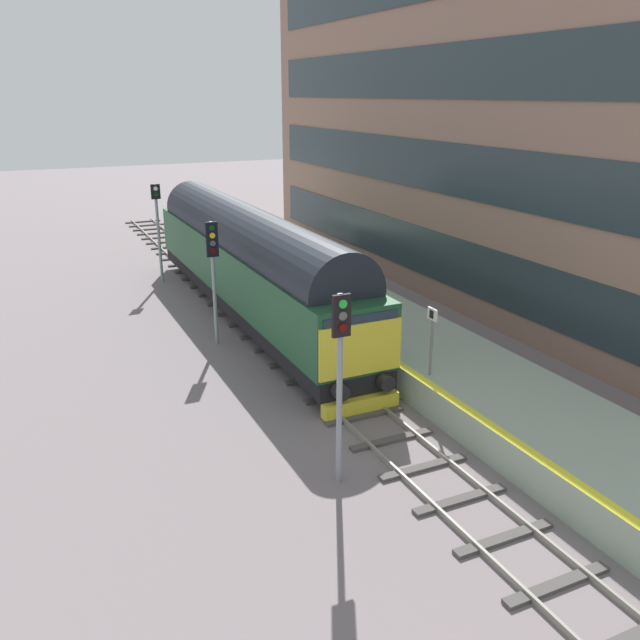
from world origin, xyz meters
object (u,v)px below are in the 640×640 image
signal_post_near (340,366)px  signal_post_far (158,222)px  platform_number_sign (432,331)px  diesel_locomotive (249,260)px  signal_post_mid (213,266)px

signal_post_near → signal_post_far: (0.00, 19.86, -0.07)m
platform_number_sign → diesel_locomotive: bearing=101.7°
signal_post_far → signal_post_near: bearing=-90.0°
signal_post_mid → signal_post_far: signal_post_far is taller
diesel_locomotive → platform_number_sign: size_ratio=9.51×
signal_post_near → signal_post_mid: bearing=90.0°
signal_post_mid → signal_post_far: (0.00, 9.57, -0.04)m
signal_post_near → platform_number_sign: signal_post_near is taller
signal_post_far → platform_number_sign: signal_post_far is taller
diesel_locomotive → signal_post_mid: bearing=-131.9°
signal_post_near → signal_post_mid: 10.29m
platform_number_sign → signal_post_far: bearing=103.9°
signal_post_near → signal_post_far: size_ratio=0.99×
signal_post_mid → platform_number_sign: 8.87m
diesel_locomotive → signal_post_far: bearing=107.0°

